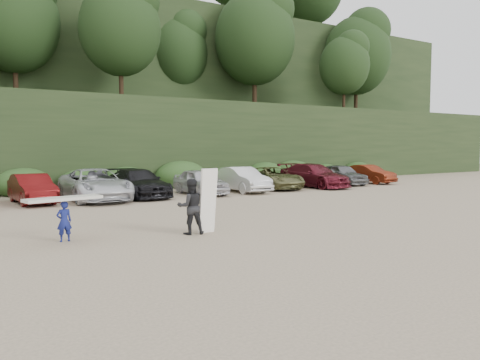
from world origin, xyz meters
TOP-DOWN VIEW (x-y plane):
  - ground at (0.00, 0.00)m, footprint 120.00×120.00m
  - hillside_backdrop at (-0.26, 35.93)m, footprint 90.00×41.50m
  - parked_cars at (-1.48, 9.98)m, footprint 39.50×5.96m
  - child_surfer at (-5.90, 0.04)m, footprint 2.24×1.00m
  - adult_surfer at (-2.24, -0.89)m, footprint 1.34×0.84m

SIDE VIEW (x-z plane):
  - ground at x=0.00m, z-range 0.00..0.00m
  - parked_cars at x=-1.48m, z-range -0.06..1.56m
  - child_surfer at x=-5.90m, z-range 0.23..1.53m
  - adult_surfer at x=-2.24m, z-range -0.14..1.92m
  - hillside_backdrop at x=-0.26m, z-range -2.78..25.22m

